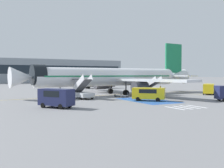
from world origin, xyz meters
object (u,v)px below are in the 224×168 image
Objects in this scene: boarding_stairs_forward at (82,93)px; service_van_1 at (56,97)px; baggage_cart at (121,96)px; ground_crew_1 at (136,91)px; ground_crew_0 at (160,89)px; terminal_building at (48,71)px; airliner at (114,77)px; fuel_tanker at (99,82)px; service_van_0 at (149,93)px; service_van_2 at (209,88)px; boarding_stairs_aft at (152,90)px.

boarding_stairs_forward is 12.34m from service_van_1.
ground_crew_1 is (3.19, 0.01, 0.76)m from baggage_cart.
ground_crew_0 is 0.02× the size of terminal_building.
airliner is 6.31m from baggage_cart.
fuel_tanker reaches higher than baggage_cart.
terminal_building is (7.38, 88.84, 2.30)m from airliner.
service_van_0 is (7.91, -8.13, 0.22)m from boarding_stairs_forward.
airliner is at bearing 112.37° from ground_crew_0.
service_van_2 is 2.86× the size of ground_crew_1.
ground_crew_0 is (10.93, 11.28, -0.19)m from service_van_0.
service_van_0 is at bearing -111.71° from ground_crew_1.
boarding_stairs_forward reaches higher than baggage_cart.
baggage_cart is (7.48, -0.02, -0.75)m from boarding_stairs_forward.
ground_crew_0 is at bearing -166.43° from fuel_tanker.
boarding_stairs_aft is 25.30m from service_van_1.
airliner is 24.76m from fuel_tanker.
service_van_1 reaches higher than service_van_2.
airliner reaches higher than fuel_tanker.
service_van_0 is (-0.90, -13.30, -2.37)m from airliner.
airliner is 8.68× the size of service_van_1.
service_van_0 is at bearing 90.69° from baggage_cart.
service_van_0 is 19.29m from service_van_2.
baggage_cart is at bearing -5.48° from boarding_stairs_forward.
airliner is 4.14× the size of fuel_tanker.
ground_crew_0 is at bearing -88.33° from terminal_building.
service_van_2 is 1.89× the size of baggage_cart.
airliner is at bearing 170.32° from fuel_tanker.
ground_crew_0 is 8.75m from ground_crew_1.
ground_crew_1 is at bearing -168.23° from boarding_stairs_aft.
baggage_cart is 0.03× the size of terminal_building.
boarding_stairs_aft is 12.14m from service_van_0.
ground_crew_1 reaches higher than baggage_cart.
service_van_2 is 0.06× the size of terminal_building.
boarding_stairs_forward is at bearing 158.20° from fuel_tanker.
baggage_cart is at bearing 170.80° from fuel_tanker.
boarding_stairs_forward is 10.68m from ground_crew_1.
baggage_cart is at bearing 177.23° from ground_crew_1.
boarding_stairs_forward is 0.07× the size of terminal_building.
airliner is at bearing -154.94° from service_van_2.
airliner is 8.17× the size of service_van_0.
ground_crew_1 is at bearing -5.39° from boarding_stairs_forward.
fuel_tanker reaches higher than ground_crew_1.
fuel_tanker is 30.08m from baggage_cart.
airliner is at bearing 145.07° from boarding_stairs_aft.
service_van_2 is at bearing -119.93° from airliner.
ground_crew_1 is at bearing 173.83° from service_van_1.
service_van_1 is (-15.08, -1.90, 0.17)m from service_van_0.
airliner is 13.54m from service_van_0.
service_van_2 reaches higher than ground_crew_0.
service_van_0 is 15.70m from ground_crew_0.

